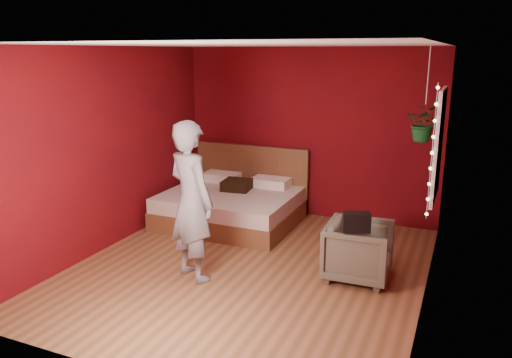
% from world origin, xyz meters
% --- Properties ---
extents(floor, '(4.50, 4.50, 0.00)m').
position_xyz_m(floor, '(0.00, 0.00, 0.00)').
color(floor, brown).
rests_on(floor, ground).
extents(room_walls, '(4.04, 4.54, 2.62)m').
position_xyz_m(room_walls, '(0.00, 0.00, 1.68)').
color(room_walls, '#640A0C').
rests_on(room_walls, ground).
extents(window, '(0.05, 0.97, 1.27)m').
position_xyz_m(window, '(1.97, 0.90, 1.50)').
color(window, white).
rests_on(window, room_walls).
extents(fairy_lights, '(0.04, 0.04, 1.45)m').
position_xyz_m(fairy_lights, '(1.94, 0.37, 1.50)').
color(fairy_lights, silver).
rests_on(fairy_lights, room_walls).
extents(bed, '(1.93, 1.64, 1.06)m').
position_xyz_m(bed, '(-0.92, 1.47, 0.28)').
color(bed, brown).
rests_on(bed, ground).
extents(person, '(0.79, 0.67, 1.82)m').
position_xyz_m(person, '(-0.49, -0.46, 0.91)').
color(person, slate).
rests_on(person, ground).
extents(armchair, '(0.76, 0.74, 0.66)m').
position_xyz_m(armchair, '(1.26, 0.25, 0.33)').
color(armchair, '#575645').
rests_on(armchair, ground).
extents(handbag, '(0.32, 0.23, 0.21)m').
position_xyz_m(handbag, '(1.27, -0.01, 0.77)').
color(handbag, black).
rests_on(handbag, armchair).
extents(throw_pillow, '(0.46, 0.46, 0.15)m').
position_xyz_m(throw_pillow, '(-0.90, 1.56, 0.56)').
color(throw_pillow, black).
rests_on(throw_pillow, bed).
extents(hanging_plant, '(0.45, 0.40, 1.12)m').
position_xyz_m(hanging_plant, '(1.77, 1.17, 1.70)').
color(hanging_plant, silver).
rests_on(hanging_plant, room_walls).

